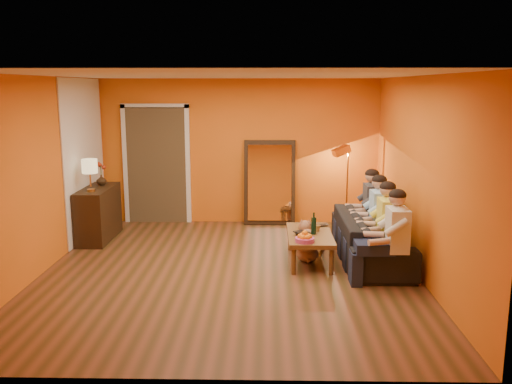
{
  "coord_description": "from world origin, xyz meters",
  "views": [
    {
      "loc": [
        0.51,
        -6.97,
        2.46
      ],
      "look_at": [
        0.35,
        0.5,
        1.0
      ],
      "focal_mm": 38.0,
      "sensor_mm": 36.0,
      "label": 1
    }
  ],
  "objects_px": {
    "table_lamp": "(90,175)",
    "laptop": "(320,226)",
    "floor_lamp": "(347,189)",
    "vase": "(101,180)",
    "person_mid_right": "(379,217)",
    "wine_bottle": "(314,223)",
    "tumbler": "(317,228)",
    "person_mid_left": "(387,226)",
    "sideboard": "(99,214)",
    "dog": "(307,240)",
    "person_far_right": "(372,208)",
    "coffee_table": "(309,247)",
    "person_far_left": "(397,237)",
    "mirror_frame": "(270,182)",
    "sofa": "(371,238)"
  },
  "relations": [
    {
      "from": "laptop",
      "to": "sideboard",
      "type": "bearing_deg",
      "value": 149.7
    },
    {
      "from": "vase",
      "to": "person_mid_left",
      "type": "bearing_deg",
      "value": -20.94
    },
    {
      "from": "tumbler",
      "to": "laptop",
      "type": "xyz_separation_m",
      "value": [
        0.06,
        0.23,
        -0.03
      ]
    },
    {
      "from": "person_mid_left",
      "to": "vase",
      "type": "relative_size",
      "value": 7.04
    },
    {
      "from": "table_lamp",
      "to": "coffee_table",
      "type": "distance_m",
      "value": 3.56
    },
    {
      "from": "mirror_frame",
      "to": "vase",
      "type": "distance_m",
      "value": 2.92
    },
    {
      "from": "mirror_frame",
      "to": "sideboard",
      "type": "height_order",
      "value": "mirror_frame"
    },
    {
      "from": "sideboard",
      "to": "person_far_left",
      "type": "distance_m",
      "value": 4.8
    },
    {
      "from": "tumbler",
      "to": "laptop",
      "type": "height_order",
      "value": "tumbler"
    },
    {
      "from": "vase",
      "to": "sideboard",
      "type": "bearing_deg",
      "value": -90.0
    },
    {
      "from": "floor_lamp",
      "to": "person_mid_right",
      "type": "bearing_deg",
      "value": -99.1
    },
    {
      "from": "table_lamp",
      "to": "person_mid_left",
      "type": "xyz_separation_m",
      "value": [
        4.37,
        -1.12,
        -0.49
      ]
    },
    {
      "from": "floor_lamp",
      "to": "person_far_left",
      "type": "relative_size",
      "value": 1.18
    },
    {
      "from": "tumbler",
      "to": "vase",
      "type": "relative_size",
      "value": 0.53
    },
    {
      "from": "coffee_table",
      "to": "floor_lamp",
      "type": "relative_size",
      "value": 0.85
    },
    {
      "from": "person_mid_left",
      "to": "person_mid_right",
      "type": "distance_m",
      "value": 0.55
    },
    {
      "from": "mirror_frame",
      "to": "sofa",
      "type": "bearing_deg",
      "value": -54.75
    },
    {
      "from": "table_lamp",
      "to": "laptop",
      "type": "bearing_deg",
      "value": -7.28
    },
    {
      "from": "person_mid_left",
      "to": "table_lamp",
      "type": "bearing_deg",
      "value": 165.6
    },
    {
      "from": "sofa",
      "to": "floor_lamp",
      "type": "distance_m",
      "value": 1.73
    },
    {
      "from": "mirror_frame",
      "to": "person_far_right",
      "type": "bearing_deg",
      "value": -41.58
    },
    {
      "from": "table_lamp",
      "to": "coffee_table",
      "type": "height_order",
      "value": "table_lamp"
    },
    {
      "from": "coffee_table",
      "to": "laptop",
      "type": "bearing_deg",
      "value": 62.71
    },
    {
      "from": "person_mid_right",
      "to": "wine_bottle",
      "type": "relative_size",
      "value": 3.94
    },
    {
      "from": "person_mid_right",
      "to": "laptop",
      "type": "xyz_separation_m",
      "value": [
        -0.84,
        0.12,
        -0.18
      ]
    },
    {
      "from": "floor_lamp",
      "to": "laptop",
      "type": "xyz_separation_m",
      "value": [
        -0.6,
        -1.46,
        -0.29
      ]
    },
    {
      "from": "sideboard",
      "to": "wine_bottle",
      "type": "bearing_deg",
      "value": -18.69
    },
    {
      "from": "table_lamp",
      "to": "person_far_right",
      "type": "bearing_deg",
      "value": -0.29
    },
    {
      "from": "dog",
      "to": "wine_bottle",
      "type": "distance_m",
      "value": 0.31
    },
    {
      "from": "table_lamp",
      "to": "tumbler",
      "type": "distance_m",
      "value": 3.6
    },
    {
      "from": "person_far_right",
      "to": "tumbler",
      "type": "xyz_separation_m",
      "value": [
        -0.9,
        -0.66,
        -0.15
      ]
    },
    {
      "from": "coffee_table",
      "to": "person_far_left",
      "type": "height_order",
      "value": "person_far_left"
    },
    {
      "from": "sofa",
      "to": "dog",
      "type": "height_order",
      "value": "sofa"
    },
    {
      "from": "sideboard",
      "to": "person_mid_right",
      "type": "height_order",
      "value": "person_mid_right"
    },
    {
      "from": "person_mid_right",
      "to": "person_far_right",
      "type": "relative_size",
      "value": 1.0
    },
    {
      "from": "floor_lamp",
      "to": "person_mid_left",
      "type": "height_order",
      "value": "floor_lamp"
    },
    {
      "from": "sofa",
      "to": "tumbler",
      "type": "relative_size",
      "value": 24.2
    },
    {
      "from": "person_far_left",
      "to": "tumbler",
      "type": "xyz_separation_m",
      "value": [
        -0.9,
        0.99,
        -0.15
      ]
    },
    {
      "from": "mirror_frame",
      "to": "person_far_right",
      "type": "xyz_separation_m",
      "value": [
        1.58,
        -1.4,
        -0.15
      ]
    },
    {
      "from": "person_far_right",
      "to": "dog",
      "type": "bearing_deg",
      "value": -145.64
    },
    {
      "from": "floor_lamp",
      "to": "vase",
      "type": "distance_m",
      "value": 4.16
    },
    {
      "from": "mirror_frame",
      "to": "table_lamp",
      "type": "height_order",
      "value": "mirror_frame"
    },
    {
      "from": "laptop",
      "to": "vase",
      "type": "bearing_deg",
      "value": 145.88
    },
    {
      "from": "vase",
      "to": "laptop",
      "type": "bearing_deg",
      "value": -15.82
    },
    {
      "from": "floor_lamp",
      "to": "dog",
      "type": "relative_size",
      "value": 2.46
    },
    {
      "from": "mirror_frame",
      "to": "vase",
      "type": "relative_size",
      "value": 8.77
    },
    {
      "from": "person_mid_right",
      "to": "tumbler",
      "type": "bearing_deg",
      "value": -173.08
    },
    {
      "from": "person_mid_right",
      "to": "person_far_left",
      "type": "bearing_deg",
      "value": -90.0
    },
    {
      "from": "sofa",
      "to": "laptop",
      "type": "distance_m",
      "value": 0.75
    },
    {
      "from": "coffee_table",
      "to": "person_far_left",
      "type": "xyz_separation_m",
      "value": [
        1.02,
        -0.87,
        0.4
      ]
    }
  ]
}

